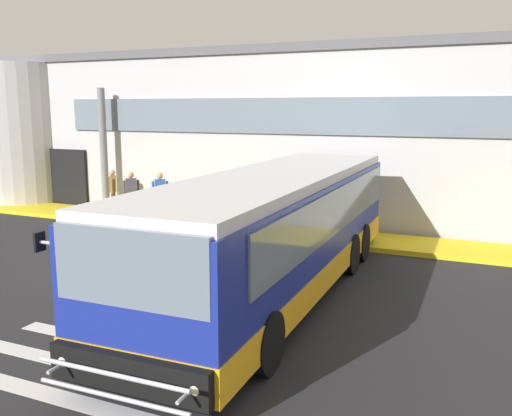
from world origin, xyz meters
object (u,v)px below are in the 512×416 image
object	(u,v)px
passenger_by_doorway	(131,191)
passenger_at_curb_edge	(160,193)
bus_main_foreground	(275,235)
passenger_near_column	(113,190)
entry_support_column	(104,150)

from	to	relation	value
passenger_by_doorway	passenger_at_curb_edge	size ratio (longest dim) A/B	1.00
bus_main_foreground	passenger_near_column	bearing A→B (deg)	147.89
entry_support_column	passenger_by_doorway	world-z (taller)	entry_support_column
entry_support_column	bus_main_foreground	bearing A→B (deg)	-32.35
bus_main_foreground	passenger_at_curb_edge	distance (m)	8.51
passenger_by_doorway	passenger_at_curb_edge	xyz separation A→B (m)	(1.11, 0.18, -0.03)
passenger_near_column	passenger_at_curb_edge	size ratio (longest dim) A/B	1.00
entry_support_column	passenger_at_curb_edge	world-z (taller)	entry_support_column
bus_main_foreground	passenger_at_curb_edge	xyz separation A→B (m)	(-6.58, 5.40, -0.25)
entry_support_column	passenger_by_doorway	size ratio (longest dim) A/B	2.78
bus_main_foreground	passenger_at_curb_edge	world-z (taller)	bus_main_foreground
passenger_by_doorway	passenger_near_column	bearing A→B (deg)	166.17
passenger_near_column	passenger_by_doorway	xyz separation A→B (m)	(1.02, -0.25, 0.03)
passenger_by_doorway	bus_main_foreground	bearing A→B (deg)	-34.14
bus_main_foreground	passenger_near_column	distance (m)	10.29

